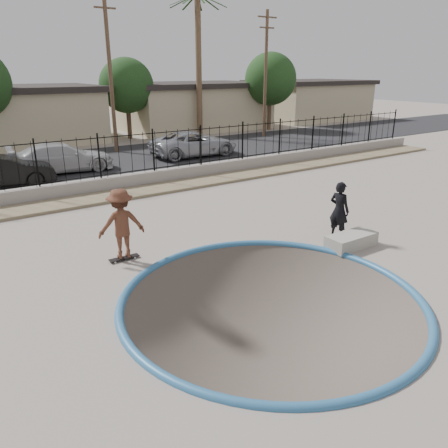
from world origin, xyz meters
TOP-DOWN VIEW (x-y plane):
  - ground at (0.00, 12.00)m, footprint 120.00×120.00m
  - bowl_pit at (0.00, -1.00)m, footprint 6.84×6.84m
  - coping_ring at (0.00, -1.00)m, footprint 7.04×7.04m
  - rock_strip at (0.00, 9.20)m, footprint 42.00×1.60m
  - retaining_wall at (0.00, 10.30)m, footprint 42.00×0.45m
  - fence at (0.00, 10.30)m, footprint 40.00×0.04m
  - street at (0.00, 17.00)m, footprint 90.00×8.00m
  - house_center at (0.00, 26.50)m, footprint 10.60×8.60m
  - house_east at (14.00, 26.50)m, footprint 12.60×8.60m
  - house_east_far at (28.00, 26.50)m, footprint 11.60×8.60m
  - palm_right at (12.00, 22.00)m, footprint 2.30×2.30m
  - utility_pole_mid at (4.00, 19.00)m, footprint 1.70×0.24m
  - utility_pole_right at (16.00, 19.00)m, footprint 1.70×0.24m
  - street_tree_mid at (7.00, 24.00)m, footprint 3.96×3.96m
  - street_tree_right at (19.00, 22.00)m, footprint 4.32×4.32m
  - skater at (-1.95, 3.00)m, footprint 1.35×0.92m
  - skateboard at (-1.95, 3.00)m, footprint 0.85×0.22m
  - videographer at (4.24, 0.86)m, footprint 0.53×0.72m
  - concrete_ledge at (4.00, 0.10)m, footprint 1.60×0.71m
  - car_b at (-3.34, 13.40)m, footprint 4.37×1.89m
  - car_c at (-0.37, 15.00)m, footprint 5.17×2.45m
  - car_d at (7.37, 15.00)m, footprint 5.37×2.60m

SIDE VIEW (x-z plane):
  - ground at x=0.00m, z-range -2.20..0.00m
  - bowl_pit at x=0.00m, z-range -0.90..0.90m
  - coping_ring at x=0.00m, z-range -0.10..0.10m
  - street at x=0.00m, z-range 0.00..0.04m
  - rock_strip at x=0.00m, z-range 0.00..0.11m
  - skateboard at x=-1.95m, z-range 0.02..0.10m
  - concrete_ledge at x=4.00m, z-range 0.00..0.40m
  - retaining_wall at x=0.00m, z-range 0.00..0.60m
  - car_b at x=-3.34m, z-range 0.04..1.43m
  - car_c at x=-0.37m, z-range 0.04..1.49m
  - car_d at x=7.37m, z-range 0.04..1.51m
  - videographer at x=4.24m, z-range 0.00..1.80m
  - skater at x=-1.95m, z-range 0.00..1.93m
  - fence at x=0.00m, z-range 0.60..2.40m
  - house_east at x=14.00m, z-range 0.02..3.92m
  - house_east_far at x=28.00m, z-range 0.02..3.92m
  - house_center at x=0.00m, z-range 0.02..3.92m
  - street_tree_mid at x=7.00m, z-range 0.92..6.75m
  - street_tree_right at x=19.00m, z-range 1.01..7.37m
  - utility_pole_right at x=16.00m, z-range 0.20..9.20m
  - utility_pole_mid at x=4.00m, z-range 0.21..9.71m
  - palm_right at x=12.00m, z-range 2.18..12.48m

